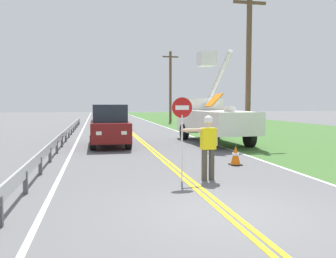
% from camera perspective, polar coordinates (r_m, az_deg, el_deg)
% --- Properties ---
extents(ground_plane, '(160.00, 160.00, 0.00)m').
position_cam_1_polar(ground_plane, '(7.21, 9.65, -13.36)').
color(ground_plane, '#5B5B5E').
extents(grass_verge_right, '(16.00, 110.00, 0.01)m').
position_cam_1_polar(grass_verge_right, '(30.01, 16.43, -0.06)').
color(grass_verge_right, '#3D662D').
rests_on(grass_verge_right, ground).
extents(centerline_yellow_left, '(0.11, 110.00, 0.01)m').
position_cam_1_polar(centerline_yellow_left, '(26.59, -6.39, -0.44)').
color(centerline_yellow_left, yellow).
rests_on(centerline_yellow_left, ground).
extents(centerline_yellow_right, '(0.11, 110.00, 0.01)m').
position_cam_1_polar(centerline_yellow_right, '(26.61, -6.00, -0.44)').
color(centerline_yellow_right, yellow).
rests_on(centerline_yellow_right, ground).
extents(edge_line_right, '(0.12, 110.00, 0.01)m').
position_cam_1_polar(edge_line_right, '(27.18, 1.38, -0.32)').
color(edge_line_right, silver).
rests_on(edge_line_right, ground).
extents(edge_line_left, '(0.12, 110.00, 0.01)m').
position_cam_1_polar(edge_line_left, '(26.51, -13.96, -0.56)').
color(edge_line_left, silver).
rests_on(edge_line_left, ground).
extents(flagger_worker, '(1.08, 0.28, 1.83)m').
position_cam_1_polar(flagger_worker, '(9.87, 6.52, -2.34)').
color(flagger_worker, '#474238').
rests_on(flagger_worker, ground).
extents(stop_sign_paddle, '(0.56, 0.04, 2.33)m').
position_cam_1_polar(stop_sign_paddle, '(9.53, 2.30, 1.45)').
color(stop_sign_paddle, silver).
rests_on(stop_sign_paddle, ground).
extents(utility_bucket_truck, '(2.67, 6.91, 5.08)m').
position_cam_1_polar(utility_bucket_truck, '(19.52, 7.06, 1.96)').
color(utility_bucket_truck, white).
rests_on(utility_bucket_truck, ground).
extents(oncoming_suv_nearest, '(1.92, 4.61, 2.10)m').
position_cam_1_polar(oncoming_suv_nearest, '(17.88, -9.54, 0.63)').
color(oncoming_suv_nearest, maroon).
rests_on(oncoming_suv_nearest, ground).
extents(utility_pole_near, '(1.80, 0.28, 8.04)m').
position_cam_1_polar(utility_pole_near, '(19.31, 13.02, 10.17)').
color(utility_pole_near, brown).
rests_on(utility_pole_near, ground).
extents(utility_pole_mid, '(1.80, 0.28, 7.97)m').
position_cam_1_polar(utility_pole_mid, '(39.79, 0.40, 7.13)').
color(utility_pole_mid, brown).
rests_on(utility_pole_mid, ground).
extents(traffic_cone_lead, '(0.40, 0.40, 0.70)m').
position_cam_1_polar(traffic_cone_lead, '(12.51, 10.98, -4.27)').
color(traffic_cone_lead, orange).
rests_on(traffic_cone_lead, ground).
extents(guardrail_left_shoulder, '(0.10, 32.00, 0.71)m').
position_cam_1_polar(guardrail_left_shoulder, '(21.44, -16.13, -0.33)').
color(guardrail_left_shoulder, '#9EA0A3').
rests_on(guardrail_left_shoulder, ground).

